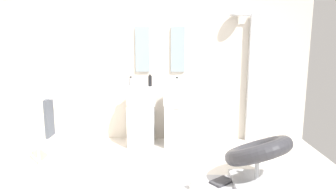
% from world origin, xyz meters
% --- Properties ---
extents(ground_plane, '(4.80, 3.60, 0.04)m').
position_xyz_m(ground_plane, '(0.00, 0.00, -0.02)').
color(ground_plane, silver).
extents(rear_partition, '(4.80, 0.10, 2.60)m').
position_xyz_m(rear_partition, '(0.00, 1.65, 1.30)').
color(rear_partition, beige).
rests_on(rear_partition, ground_plane).
extents(pedestal_sink_left, '(0.45, 0.45, 1.05)m').
position_xyz_m(pedestal_sink_left, '(-0.29, 1.28, 0.50)').
color(pedestal_sink_left, white).
rests_on(pedestal_sink_left, ground_plane).
extents(pedestal_sink_right, '(0.45, 0.45, 1.05)m').
position_xyz_m(pedestal_sink_right, '(0.29, 1.28, 0.50)').
color(pedestal_sink_right, white).
rests_on(pedestal_sink_right, ground_plane).
extents(vanity_mirror_left, '(0.22, 0.03, 0.71)m').
position_xyz_m(vanity_mirror_left, '(-0.29, 1.58, 1.50)').
color(vanity_mirror_left, '#8C9EA8').
extents(vanity_mirror_right, '(0.22, 0.03, 0.71)m').
position_xyz_m(vanity_mirror_right, '(0.29, 1.58, 1.50)').
color(vanity_mirror_right, '#8C9EA8').
extents(shower_column, '(0.49, 0.24, 2.05)m').
position_xyz_m(shower_column, '(1.47, 1.53, 1.08)').
color(shower_column, '#B7BABF').
rests_on(shower_column, ground_plane).
extents(lounge_chair, '(1.10, 1.10, 0.65)m').
position_xyz_m(lounge_chair, '(1.19, 0.01, 0.35)').
color(lounge_chair, '#B7BABF').
rests_on(lounge_chair, ground_plane).
extents(towel_rack, '(0.37, 0.22, 0.95)m').
position_xyz_m(towel_rack, '(-1.42, 0.47, 0.63)').
color(towel_rack, '#B7BABF').
rests_on(towel_rack, ground_plane).
extents(area_rug, '(1.01, 0.66, 0.01)m').
position_xyz_m(area_rug, '(0.58, -0.13, 0.01)').
color(area_rug, '#B2B2B7').
rests_on(area_rug, ground_plane).
extents(magazine_charcoal, '(0.29, 0.28, 0.02)m').
position_xyz_m(magazine_charcoal, '(0.78, 0.00, 0.02)').
color(magazine_charcoal, '#38383D').
rests_on(magazine_charcoal, area_rug).
extents(coffee_mug, '(0.08, 0.08, 0.11)m').
position_xyz_m(coffee_mug, '(0.44, -0.17, 0.06)').
color(coffee_mug, white).
rests_on(coffee_mug, area_rug).
extents(soap_bottle_black, '(0.06, 0.06, 0.18)m').
position_xyz_m(soap_bottle_black, '(-0.14, 1.30, 1.03)').
color(soap_bottle_black, black).
rests_on(soap_bottle_black, pedestal_sink_left).
extents(soap_bottle_clear, '(0.06, 0.06, 0.17)m').
position_xyz_m(soap_bottle_clear, '(0.27, 1.12, 1.02)').
color(soap_bottle_clear, silver).
rests_on(soap_bottle_clear, pedestal_sink_right).
extents(soap_bottle_grey, '(0.06, 0.06, 0.15)m').
position_xyz_m(soap_bottle_grey, '(-0.44, 1.28, 1.02)').
color(soap_bottle_grey, '#99999E').
rests_on(soap_bottle_grey, pedestal_sink_left).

